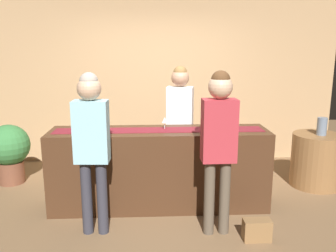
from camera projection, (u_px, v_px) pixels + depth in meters
ground_plane at (160, 205)px, 4.39m from camera, size 10.00×10.00×0.00m
back_wall at (156, 75)px, 5.92m from camera, size 6.00×0.12×2.90m
bar_counter at (159, 169)px, 4.29m from camera, size 2.58×0.60×0.95m
counter_runner_cloth at (159, 130)px, 4.18m from camera, size 2.45×0.28×0.01m
wine_bottle_amber at (212, 121)px, 4.17m from camera, size 0.07×0.07×0.30m
wine_bottle_clear at (99, 121)px, 4.14m from camera, size 0.07×0.07×0.30m
wine_glass_near_customer at (228, 121)px, 4.16m from camera, size 0.07×0.07×0.14m
wine_glass_mid_counter at (165, 120)px, 4.21m from camera, size 0.07×0.07×0.14m
bartender at (180, 114)px, 4.74m from camera, size 0.38×0.27×1.67m
customer_sipping at (219, 136)px, 3.52m from camera, size 0.34×0.24×1.70m
customer_browsing at (92, 137)px, 3.53m from camera, size 0.35×0.24×1.68m
round_side_table at (316, 160)px, 4.95m from camera, size 0.68×0.68×0.74m
vase_on_side_table at (322, 126)px, 4.81m from camera, size 0.13×0.13×0.24m
potted_plant_tall at (9, 150)px, 5.02m from camera, size 0.58×0.58×0.85m
handbag at (257, 230)px, 3.58m from camera, size 0.28×0.14×0.22m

